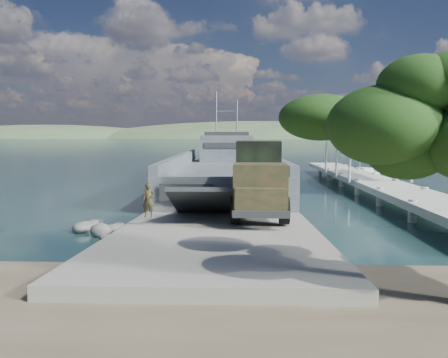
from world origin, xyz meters
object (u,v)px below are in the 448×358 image
at_px(sailboat_far, 360,174).
at_px(military_truck, 258,178).
at_px(soldier, 149,207).
at_px(pier, 367,174).
at_px(sailboat_near, 372,173).
at_px(landing_craft, 226,177).
at_px(overhang_tree, 445,116).

bearing_deg(sailboat_far, military_truck, -135.20).
relative_size(soldier, sailboat_far, 0.26).
bearing_deg(pier, sailboat_near, 71.42).
bearing_deg(landing_craft, overhang_tree, -78.29).
xyz_separation_m(landing_craft, sailboat_near, (18.13, 11.37, -0.61)).
bearing_deg(sailboat_near, landing_craft, -131.47).
relative_size(pier, overhang_tree, 5.59).
distance_m(military_truck, sailboat_near, 33.20).
height_order(pier, soldier, pier).
xyz_separation_m(sailboat_near, overhang_tree, (-10.97, -42.53, 5.41)).
relative_size(military_truck, sailboat_far, 1.35).
bearing_deg(pier, sailboat_far, 77.07).
relative_size(pier, landing_craft, 1.14).
bearing_deg(military_truck, sailboat_far, 64.92).
bearing_deg(overhang_tree, military_truck, 109.30).
distance_m(landing_craft, sailboat_near, 21.41).
height_order(pier, military_truck, pier).
bearing_deg(landing_craft, pier, -14.80).
distance_m(soldier, sailboat_near, 39.27).
distance_m(sailboat_near, overhang_tree, 44.26).
bearing_deg(sailboat_far, overhang_tree, -121.53).
xyz_separation_m(pier, military_truck, (-10.75, -14.62, 1.04)).
distance_m(pier, overhang_tree, 28.91).
height_order(landing_craft, soldier, landing_craft).
bearing_deg(landing_craft, sailboat_far, 31.42).
distance_m(pier, sailboat_near, 15.42).
relative_size(military_truck, overhang_tree, 1.19).
xyz_separation_m(sailboat_far, overhang_tree, (-9.22, -41.65, 5.36)).
bearing_deg(soldier, overhang_tree, -46.25).
relative_size(landing_craft, military_truck, 4.12).
relative_size(sailboat_far, overhang_tree, 0.88).
distance_m(military_truck, sailboat_far, 31.61).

